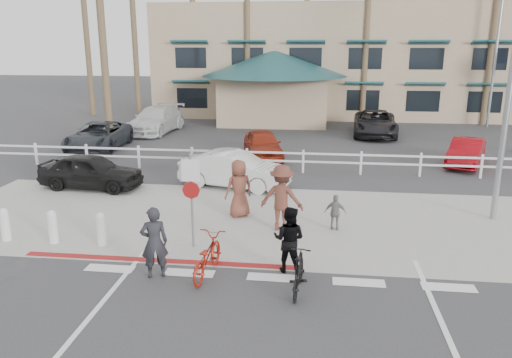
# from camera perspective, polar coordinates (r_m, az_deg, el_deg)

# --- Properties ---
(ground) EXTENTS (140.00, 140.00, 0.00)m
(ground) POSITION_cam_1_polar(r_m,az_deg,el_deg) (11.45, 1.62, -12.60)
(ground) COLOR #333335
(bike_path) EXTENTS (12.00, 16.00, 0.01)m
(bike_path) POSITION_cam_1_polar(r_m,az_deg,el_deg) (9.73, 0.44, -18.07)
(bike_path) COLOR #333335
(bike_path) RESTS_ON ground
(sidewalk_plaza) EXTENTS (22.00, 7.00, 0.01)m
(sidewalk_plaza) POSITION_cam_1_polar(r_m,az_deg,el_deg) (15.55, 3.20, -4.81)
(sidewalk_plaza) COLOR gray
(sidewalk_plaza) RESTS_ON ground
(cross_street) EXTENTS (40.00, 5.00, 0.01)m
(cross_street) POSITION_cam_1_polar(r_m,az_deg,el_deg) (19.35, 4.01, -0.75)
(cross_street) COLOR #333335
(cross_street) RESTS_ON ground
(parking_lot) EXTENTS (50.00, 16.00, 0.01)m
(parking_lot) POSITION_cam_1_polar(r_m,az_deg,el_deg) (28.59, 5.06, 4.51)
(parking_lot) COLOR #333335
(parking_lot) RESTS_ON ground
(curb_red) EXTENTS (7.00, 0.25, 0.02)m
(curb_red) POSITION_cam_1_polar(r_m,az_deg,el_deg) (13.08, -11.23, -9.12)
(curb_red) COLOR maroon
(curb_red) RESTS_ON ground
(rail_fence) EXTENTS (29.40, 0.16, 1.00)m
(rail_fence) POSITION_cam_1_polar(r_m,az_deg,el_deg) (21.14, 5.69, 1.99)
(rail_fence) COLOR silver
(rail_fence) RESTS_ON ground
(building) EXTENTS (28.00, 16.00, 11.30)m
(building) POSITION_cam_1_polar(r_m,az_deg,el_deg) (41.08, 8.85, 15.61)
(building) COLOR tan
(building) RESTS_ON ground
(sign_post) EXTENTS (0.50, 0.10, 2.90)m
(sign_post) POSITION_cam_1_polar(r_m,az_deg,el_deg) (13.27, -7.36, -1.92)
(sign_post) COLOR gray
(sign_post) RESTS_ON ground
(bollard_0) EXTENTS (0.26, 0.26, 0.95)m
(bollard_0) POSITION_cam_1_polar(r_m,az_deg,el_deg) (14.22, -17.27, -5.47)
(bollard_0) COLOR silver
(bollard_0) RESTS_ON ground
(bollard_1) EXTENTS (0.26, 0.26, 0.95)m
(bollard_1) POSITION_cam_1_polar(r_m,az_deg,el_deg) (14.84, -22.23, -5.07)
(bollard_1) COLOR silver
(bollard_1) RESTS_ON ground
(bollard_2) EXTENTS (0.26, 0.26, 0.95)m
(bollard_2) POSITION_cam_1_polar(r_m,az_deg,el_deg) (15.56, -26.76, -4.66)
(bollard_2) COLOR silver
(bollard_2) RESTS_ON ground
(streetlight_0) EXTENTS (0.60, 2.00, 9.00)m
(streetlight_0) POSITION_cam_1_polar(r_m,az_deg,el_deg) (16.56, 27.21, 10.72)
(streetlight_0) COLOR gray
(streetlight_0) RESTS_ON ground
(streetlight_1) EXTENTS (0.60, 2.00, 9.50)m
(streetlight_1) POSITION_cam_1_polar(r_m,az_deg,el_deg) (35.83, 25.73, 12.93)
(streetlight_1) COLOR gray
(streetlight_1) RESTS_ON ground
(palm_0) EXTENTS (4.00, 4.00, 15.00)m
(palm_0) POSITION_cam_1_polar(r_m,az_deg,el_deg) (39.90, -19.02, 17.66)
(palm_0) COLOR #183E1C
(palm_0) RESTS_ON ground
(palm_1) EXTENTS (4.00, 4.00, 13.00)m
(palm_1) POSITION_cam_1_polar(r_m,az_deg,el_deg) (37.39, -13.80, 16.70)
(palm_1) COLOR #183E1C
(palm_1) RESTS_ON ground
(palm_2) EXTENTS (4.00, 4.00, 16.00)m
(palm_2) POSITION_cam_1_polar(r_m,az_deg,el_deg) (37.25, -7.27, 19.32)
(palm_2) COLOR #183E1C
(palm_2) RESTS_ON ground
(palm_3) EXTENTS (4.00, 4.00, 14.00)m
(palm_3) POSITION_cam_1_polar(r_m,az_deg,el_deg) (35.45, -1.02, 18.02)
(palm_3) COLOR #183E1C
(palm_3) RESTS_ON ground
(palm_4) EXTENTS (4.00, 4.00, 15.00)m
(palm_4) POSITION_cam_1_polar(r_m,az_deg,el_deg) (36.14, 5.86, 18.69)
(palm_4) COLOR #183E1C
(palm_4) RESTS_ON ground
(palm_5) EXTENTS (4.00, 4.00, 13.00)m
(palm_5) POSITION_cam_1_polar(r_m,az_deg,el_deg) (35.22, 12.58, 16.88)
(palm_5) COLOR #183E1C
(palm_5) RESTS_ON ground
(palm_7) EXTENTS (4.00, 4.00, 14.00)m
(palm_7) POSITION_cam_1_polar(r_m,az_deg,el_deg) (36.81, 25.65, 16.49)
(palm_7) COLOR #183E1C
(palm_7) RESTS_ON ground
(palm_10) EXTENTS (4.00, 4.00, 12.00)m
(palm_10) POSITION_cam_1_polar(r_m,az_deg,el_deg) (27.35, -17.21, 16.06)
(palm_10) COLOR #183E1C
(palm_10) RESTS_ON ground
(bike_red) EXTENTS (0.84, 1.90, 0.97)m
(bike_red) POSITION_cam_1_polar(r_m,az_deg,el_deg) (11.97, -5.65, -8.77)
(bike_red) COLOR maroon
(bike_red) RESTS_ON ground
(rider_red) EXTENTS (0.74, 0.62, 1.74)m
(rider_red) POSITION_cam_1_polar(r_m,az_deg,el_deg) (11.92, -11.55, -7.12)
(rider_red) COLOR black
(rider_red) RESTS_ON ground
(bike_black) EXTENTS (0.58, 1.61, 0.95)m
(bike_black) POSITION_cam_1_polar(r_m,az_deg,el_deg) (11.19, 4.90, -10.62)
(bike_black) COLOR black
(bike_black) RESTS_ON ground
(rider_black) EXTENTS (0.92, 0.79, 1.64)m
(rider_black) POSITION_cam_1_polar(r_m,az_deg,el_deg) (12.01, 3.80, -6.91)
(rider_black) COLOR black
(rider_black) RESTS_ON ground
(pedestrian_a) EXTENTS (1.37, 0.92, 1.97)m
(pedestrian_a) POSITION_cam_1_polar(r_m,az_deg,el_deg) (14.56, 2.95, -2.16)
(pedestrian_a) COLOR brown
(pedestrian_a) RESTS_ON ground
(pedestrian_child) EXTENTS (0.67, 0.35, 1.09)m
(pedestrian_child) POSITION_cam_1_polar(r_m,az_deg,el_deg) (14.82, 9.07, -3.81)
(pedestrian_child) COLOR slate
(pedestrian_child) RESTS_ON ground
(pedestrian_b) EXTENTS (1.07, 0.98, 1.84)m
(pedestrian_b) POSITION_cam_1_polar(r_m,az_deg,el_deg) (15.70, -1.96, -1.09)
(pedestrian_b) COLOR brown
(pedestrian_b) RESTS_ON ground
(car_white_sedan) EXTENTS (4.39, 2.39, 1.37)m
(car_white_sedan) POSITION_cam_1_polar(r_m,az_deg,el_deg) (18.96, -2.48, 1.07)
(car_white_sedan) COLOR silver
(car_white_sedan) RESTS_ON ground
(car_red_compact) EXTENTS (4.00, 1.88, 1.32)m
(car_red_compact) POSITION_cam_1_polar(r_m,az_deg,el_deg) (19.83, -18.34, 0.86)
(car_red_compact) COLOR black
(car_red_compact) RESTS_ON ground
(lot_car_0) EXTENTS (2.59, 5.14, 1.40)m
(lot_car_0) POSITION_cam_1_polar(r_m,az_deg,el_deg) (26.96, -17.55, 4.69)
(lot_car_0) COLOR #262A31
(lot_car_0) RESTS_ON ground
(lot_car_2) EXTENTS (2.51, 4.18, 1.33)m
(lot_car_2) POSITION_cam_1_polar(r_m,az_deg,el_deg) (23.78, 0.78, 3.98)
(lot_car_2) COLOR maroon
(lot_car_2) RESTS_ON ground
(lot_car_3) EXTENTS (2.58, 3.87, 1.21)m
(lot_car_3) POSITION_cam_1_polar(r_m,az_deg,el_deg) (24.25, 22.88, 2.83)
(lot_car_3) COLOR maroon
(lot_car_3) RESTS_ON ground
(lot_car_4) EXTENTS (2.68, 5.55, 1.56)m
(lot_car_4) POSITION_cam_1_polar(r_m,az_deg,el_deg) (31.30, -11.38, 6.65)
(lot_car_4) COLOR silver
(lot_car_4) RESTS_ON ground
(lot_car_5) EXTENTS (2.81, 5.46, 1.47)m
(lot_car_5) POSITION_cam_1_polar(r_m,az_deg,el_deg) (30.51, 13.46, 6.23)
(lot_car_5) COLOR black
(lot_car_5) RESTS_ON ground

